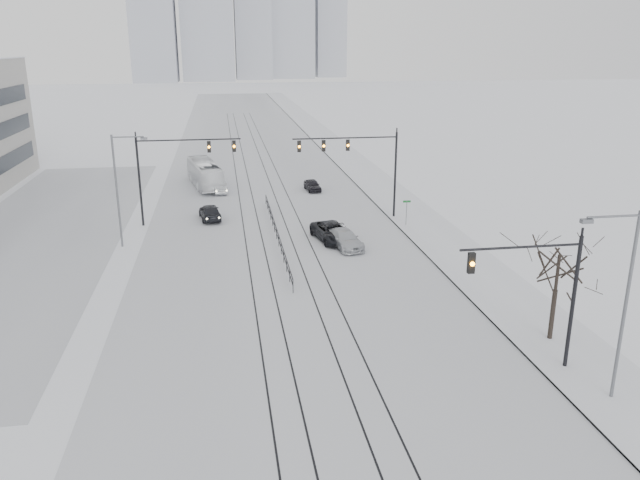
% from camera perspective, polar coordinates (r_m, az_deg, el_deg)
% --- Properties ---
extents(ground, '(500.00, 500.00, 0.00)m').
position_cam_1_polar(ground, '(25.58, 2.49, -20.25)').
color(ground, white).
rests_on(ground, ground).
extents(road, '(22.00, 260.00, 0.02)m').
position_cam_1_polar(road, '(81.41, -5.90, 6.36)').
color(road, silver).
rests_on(road, ground).
extents(sidewalk_east, '(5.00, 260.00, 0.16)m').
position_cam_1_polar(sidewalk_east, '(83.19, 3.48, 6.70)').
color(sidewalk_east, silver).
rests_on(sidewalk_east, ground).
extents(curb, '(0.10, 260.00, 0.12)m').
position_cam_1_polar(curb, '(82.71, 1.81, 6.65)').
color(curb, gray).
rests_on(curb, ground).
extents(parking_strip, '(14.00, 60.00, 0.03)m').
position_cam_1_polar(parking_strip, '(59.13, -24.13, 0.62)').
color(parking_strip, silver).
rests_on(parking_strip, ground).
extents(tram_rails, '(5.30, 180.00, 0.01)m').
position_cam_1_polar(tram_rails, '(61.93, -4.82, 2.84)').
color(tram_rails, black).
rests_on(tram_rails, ground).
extents(skyline, '(96.00, 48.00, 72.00)m').
position_cam_1_polar(skyline, '(293.93, -7.65, 20.31)').
color(skyline, '#9599A4').
rests_on(skyline, ground).
extents(traffic_mast_near, '(6.10, 0.37, 7.00)m').
position_cam_1_polar(traffic_mast_near, '(31.81, 19.83, -3.99)').
color(traffic_mast_near, black).
rests_on(traffic_mast_near, ground).
extents(traffic_mast_ne, '(9.60, 0.37, 8.00)m').
position_cam_1_polar(traffic_mast_ne, '(57.01, 3.69, 7.49)').
color(traffic_mast_ne, black).
rests_on(traffic_mast_ne, ground).
extents(traffic_mast_nw, '(9.10, 0.37, 8.00)m').
position_cam_1_polar(traffic_mast_nw, '(56.85, -13.31, 6.84)').
color(traffic_mast_nw, black).
rests_on(traffic_mast_nw, ground).
extents(street_light_east, '(2.73, 0.25, 9.00)m').
position_cam_1_polar(street_light_east, '(30.22, 25.82, -4.55)').
color(street_light_east, '#595B60').
rests_on(street_light_east, ground).
extents(street_light_west, '(2.73, 0.25, 9.00)m').
position_cam_1_polar(street_light_west, '(51.50, -17.81, 4.98)').
color(street_light_west, '#595B60').
rests_on(street_light_west, ground).
extents(bare_tree, '(4.40, 4.40, 6.10)m').
position_cam_1_polar(bare_tree, '(35.43, 20.98, -2.06)').
color(bare_tree, black).
rests_on(bare_tree, ground).
extents(median_fence, '(0.06, 24.00, 1.00)m').
position_cam_1_polar(median_fence, '(52.20, -4.00, 0.63)').
color(median_fence, black).
rests_on(median_fence, ground).
extents(street_sign, '(0.70, 0.06, 2.40)m').
position_cam_1_polar(street_sign, '(55.98, 7.92, 2.82)').
color(street_sign, '#595B60').
rests_on(street_sign, ground).
extents(sedan_sb_inner, '(2.32, 4.53, 1.48)m').
position_cam_1_polar(sedan_sb_inner, '(58.71, -10.03, 2.53)').
color(sedan_sb_inner, black).
rests_on(sedan_sb_inner, ground).
extents(sedan_sb_outer, '(1.79, 4.04, 1.29)m').
position_cam_1_polar(sedan_sb_outer, '(69.25, -9.19, 4.78)').
color(sedan_sb_outer, '#A6AAAE').
rests_on(sedan_sb_outer, ground).
extents(sedan_nb_front, '(3.46, 5.74, 1.49)m').
position_cam_1_polar(sedan_nb_front, '(51.59, 1.16, 0.72)').
color(sedan_nb_front, black).
rests_on(sedan_nb_front, ground).
extents(sedan_nb_right, '(2.85, 5.08, 1.39)m').
position_cam_1_polar(sedan_nb_right, '(49.97, 2.26, 0.09)').
color(sedan_nb_right, '#B1B4BA').
rests_on(sedan_nb_right, ground).
extents(sedan_nb_far, '(1.77, 3.73, 1.23)m').
position_cam_1_polar(sedan_nb_far, '(69.46, -0.70, 5.02)').
color(sedan_nb_far, black).
rests_on(sedan_nb_far, ground).
extents(box_truck, '(4.45, 10.88, 2.95)m').
position_cam_1_polar(box_truck, '(72.54, -10.49, 5.96)').
color(box_truck, white).
rests_on(box_truck, ground).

